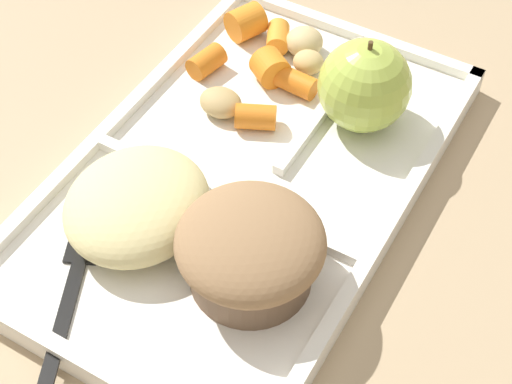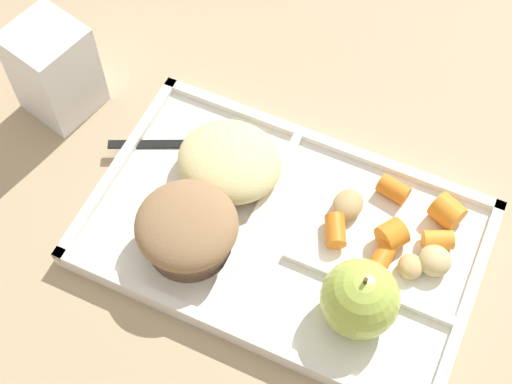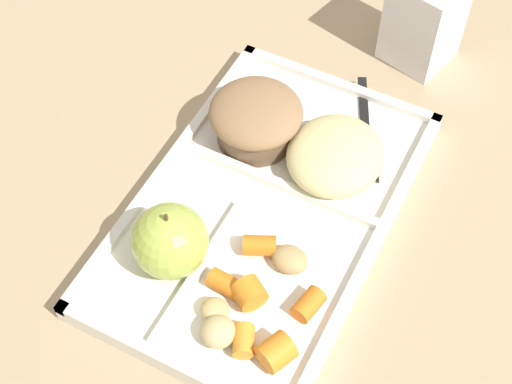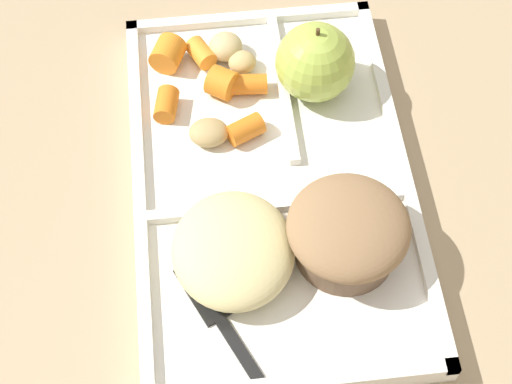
% 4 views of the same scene
% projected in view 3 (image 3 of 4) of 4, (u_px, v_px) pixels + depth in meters
% --- Properties ---
extents(ground, '(6.00, 6.00, 0.00)m').
position_uv_depth(ground, '(265.00, 216.00, 0.77)').
color(ground, tan).
extents(lunch_tray, '(0.38, 0.23, 0.02)m').
position_uv_depth(lunch_tray, '(265.00, 212.00, 0.77)').
color(lunch_tray, white).
rests_on(lunch_tray, ground).
extents(green_apple, '(0.07, 0.07, 0.08)m').
position_uv_depth(green_apple, '(170.00, 241.00, 0.70)').
color(green_apple, '#A8C14C').
rests_on(green_apple, lunch_tray).
extents(bran_muffin, '(0.10, 0.10, 0.06)m').
position_uv_depth(bran_muffin, '(256.00, 118.00, 0.79)').
color(bran_muffin, brown).
rests_on(bran_muffin, lunch_tray).
extents(carrot_slice_center, '(0.03, 0.03, 0.02)m').
position_uv_depth(carrot_slice_center, '(308.00, 305.00, 0.69)').
color(carrot_slice_center, orange).
rests_on(carrot_slice_center, lunch_tray).
extents(carrot_slice_back, '(0.03, 0.04, 0.02)m').
position_uv_depth(carrot_slice_back, '(260.00, 245.00, 0.73)').
color(carrot_slice_back, orange).
rests_on(carrot_slice_back, lunch_tray).
extents(carrot_slice_small, '(0.03, 0.03, 0.02)m').
position_uv_depth(carrot_slice_small, '(244.00, 341.00, 0.67)').
color(carrot_slice_small, orange).
rests_on(carrot_slice_small, lunch_tray).
extents(carrot_slice_edge, '(0.02, 0.04, 0.02)m').
position_uv_depth(carrot_slice_edge, '(227.00, 285.00, 0.70)').
color(carrot_slice_edge, orange).
rests_on(carrot_slice_edge, lunch_tray).
extents(carrot_slice_diagonal, '(0.04, 0.03, 0.03)m').
position_uv_depth(carrot_slice_diagonal, '(250.00, 293.00, 0.69)').
color(carrot_slice_diagonal, orange).
rests_on(carrot_slice_diagonal, lunch_tray).
extents(carrot_slice_near_corner, '(0.04, 0.04, 0.03)m').
position_uv_depth(carrot_slice_near_corner, '(276.00, 352.00, 0.66)').
color(carrot_slice_near_corner, orange).
rests_on(carrot_slice_near_corner, lunch_tray).
extents(potato_chunk_golden, '(0.03, 0.04, 0.02)m').
position_uv_depth(potato_chunk_golden, '(290.00, 259.00, 0.72)').
color(potato_chunk_golden, tan).
rests_on(potato_chunk_golden, lunch_tray).
extents(potato_chunk_wedge, '(0.04, 0.04, 0.02)m').
position_uv_depth(potato_chunk_wedge, '(218.00, 332.00, 0.67)').
color(potato_chunk_wedge, tan).
rests_on(potato_chunk_wedge, lunch_tray).
extents(potato_chunk_corner, '(0.03, 0.03, 0.02)m').
position_uv_depth(potato_chunk_corner, '(215.00, 310.00, 0.69)').
color(potato_chunk_corner, tan).
rests_on(potato_chunk_corner, lunch_tray).
extents(egg_noodle_pile, '(0.11, 0.10, 0.04)m').
position_uv_depth(egg_noodle_pile, '(335.00, 155.00, 0.77)').
color(egg_noodle_pile, beige).
rests_on(egg_noodle_pile, lunch_tray).
extents(meatball_back, '(0.04, 0.04, 0.04)m').
position_uv_depth(meatball_back, '(335.00, 157.00, 0.78)').
color(meatball_back, '#755B4C').
rests_on(meatball_back, lunch_tray).
extents(meatball_center, '(0.04, 0.04, 0.04)m').
position_uv_depth(meatball_center, '(331.00, 161.00, 0.77)').
color(meatball_center, brown).
rests_on(meatball_center, lunch_tray).
extents(plastic_fork, '(0.14, 0.08, 0.00)m').
position_uv_depth(plastic_fork, '(365.00, 135.00, 0.82)').
color(plastic_fork, black).
rests_on(plastic_fork, lunch_tray).
extents(milk_carton, '(0.08, 0.08, 0.11)m').
position_uv_depth(milk_carton, '(424.00, 19.00, 0.86)').
color(milk_carton, white).
rests_on(milk_carton, ground).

